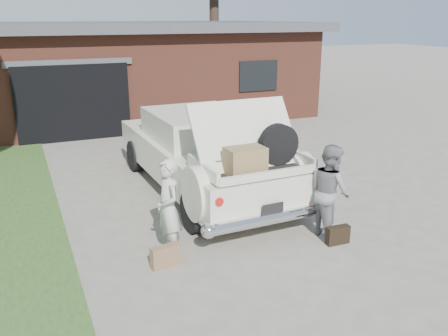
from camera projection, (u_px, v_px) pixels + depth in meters
name	position (u px, v px, depth m)	size (l,w,h in m)	color
ground	(239.00, 243.00, 7.62)	(90.00, 90.00, 0.00)	gray
house	(130.00, 68.00, 17.49)	(12.80, 7.80, 3.30)	brown
sedan	(204.00, 152.00, 9.75)	(2.32, 5.67, 2.13)	beige
woman_left	(168.00, 209.00, 7.03)	(0.56, 0.37, 1.53)	beige
woman_right	(330.00, 191.00, 7.68)	(0.76, 0.59, 1.57)	gray
suitcase_left	(165.00, 256.00, 6.87)	(0.42, 0.13, 0.33)	#8A6546
suitcase_right	(338.00, 235.00, 7.57)	(0.39, 0.12, 0.30)	black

